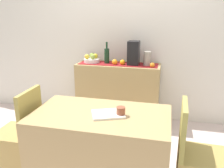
# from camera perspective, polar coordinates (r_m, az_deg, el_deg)

# --- Properties ---
(ground_plane) EXTENTS (6.40, 6.40, 0.02)m
(ground_plane) POSITION_cam_1_polar(r_m,az_deg,el_deg) (2.96, -1.86, -16.46)
(ground_plane) COLOR beige
(ground_plane) RESTS_ON ground
(room_wall_rear) EXTENTS (6.40, 0.06, 2.70)m
(room_wall_rear) POSITION_cam_1_polar(r_m,az_deg,el_deg) (3.63, 2.94, 12.65)
(room_wall_rear) COLOR silver
(room_wall_rear) RESTS_ON ground
(sideboard_console) EXTENTS (1.21, 0.42, 0.89)m
(sideboard_console) POSITION_cam_1_polar(r_m,az_deg,el_deg) (3.57, 1.45, -2.23)
(sideboard_console) COLOR tan
(sideboard_console) RESTS_ON ground
(table_runner) EXTENTS (1.13, 0.32, 0.01)m
(table_runner) POSITION_cam_1_polar(r_m,az_deg,el_deg) (3.45, 1.50, 4.85)
(table_runner) COLOR maroon
(table_runner) RESTS_ON sideboard_console
(fruit_bowl) EXTENTS (0.23, 0.23, 0.06)m
(fruit_bowl) POSITION_cam_1_polar(r_m,az_deg,el_deg) (3.55, -4.88, 5.63)
(fruit_bowl) COLOR silver
(fruit_bowl) RESTS_ON table_runner
(apple_center) EXTENTS (0.07, 0.07, 0.07)m
(apple_center) POSITION_cam_1_polar(r_m,az_deg,el_deg) (3.52, -6.03, 6.55)
(apple_center) COLOR gold
(apple_center) RESTS_ON fruit_bowl
(apple_rear) EXTENTS (0.08, 0.08, 0.08)m
(apple_rear) POSITION_cam_1_polar(r_m,az_deg,el_deg) (3.60, -4.82, 6.86)
(apple_rear) COLOR #85A73B
(apple_rear) RESTS_ON fruit_bowl
(apple_front) EXTENTS (0.07, 0.07, 0.07)m
(apple_front) POSITION_cam_1_polar(r_m,az_deg,el_deg) (3.56, -3.98, 6.72)
(apple_front) COLOR gold
(apple_front) RESTS_ON fruit_bowl
(apple_left) EXTENTS (0.07, 0.07, 0.07)m
(apple_left) POSITION_cam_1_polar(r_m,az_deg,el_deg) (3.49, -4.67, 6.51)
(apple_left) COLOR #8EA644
(apple_left) RESTS_ON fruit_bowl
(wine_bottle) EXTENTS (0.07, 0.07, 0.31)m
(wine_bottle) POSITION_cam_1_polar(r_m,az_deg,el_deg) (3.47, -1.26, 6.83)
(wine_bottle) COLOR #16351E
(wine_bottle) RESTS_ON sideboard_console
(coffee_maker) EXTENTS (0.16, 0.18, 0.34)m
(coffee_maker) POSITION_cam_1_polar(r_m,az_deg,el_deg) (3.38, 5.19, 7.40)
(coffee_maker) COLOR black
(coffee_maker) RESTS_ON sideboard_console
(ceramic_vase) EXTENTS (0.10, 0.10, 0.20)m
(ceramic_vase) POSITION_cam_1_polar(r_m,az_deg,el_deg) (3.37, 8.42, 6.05)
(ceramic_vase) COLOR #9D978A
(ceramic_vase) RESTS_ON sideboard_console
(orange_loose_end) EXTENTS (0.07, 0.07, 0.07)m
(orange_loose_end) POSITION_cam_1_polar(r_m,az_deg,el_deg) (3.27, 9.64, 4.48)
(orange_loose_end) COLOR orange
(orange_loose_end) RESTS_ON sideboard_console
(orange_loose_far) EXTENTS (0.08, 0.08, 0.08)m
(orange_loose_far) POSITION_cam_1_polar(r_m,az_deg,el_deg) (3.39, 2.52, 5.21)
(orange_loose_far) COLOR orange
(orange_loose_far) RESTS_ON sideboard_console
(orange_loose_near_bowl) EXTENTS (0.08, 0.08, 0.08)m
(orange_loose_near_bowl) POSITION_cam_1_polar(r_m,az_deg,el_deg) (3.40, 0.65, 5.29)
(orange_loose_near_bowl) COLOR orange
(orange_loose_near_bowl) RESTS_ON sideboard_console
(dining_table) EXTENTS (1.24, 0.72, 0.74)m
(dining_table) POSITION_cam_1_polar(r_m,az_deg,el_deg) (2.34, -2.61, -15.35)
(dining_table) COLOR tan
(dining_table) RESTS_ON ground
(open_book) EXTENTS (0.34, 0.30, 0.02)m
(open_book) POSITION_cam_1_polar(r_m,az_deg,el_deg) (2.13, -0.95, -7.21)
(open_book) COLOR white
(open_book) RESTS_ON dining_table
(coffee_cup) EXTENTS (0.08, 0.08, 0.08)m
(coffee_cup) POSITION_cam_1_polar(r_m,az_deg,el_deg) (2.10, 2.11, -6.62)
(coffee_cup) COLOR brown
(coffee_cup) RESTS_ON dining_table
(chair_near_window) EXTENTS (0.41, 0.41, 0.90)m
(chair_near_window) POSITION_cam_1_polar(r_m,az_deg,el_deg) (2.74, -21.23, -13.90)
(chair_near_window) COLOR tan
(chair_near_window) RESTS_ON ground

